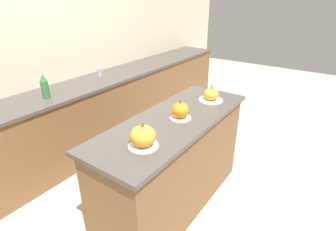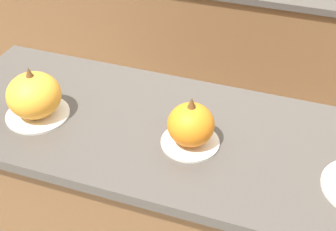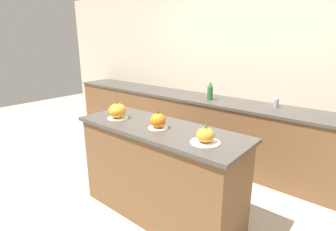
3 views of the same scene
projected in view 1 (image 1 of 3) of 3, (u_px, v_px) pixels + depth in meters
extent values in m
plane|color=#BCB29E|center=(174.00, 203.00, 2.59)|extent=(12.00, 12.00, 0.00)
cube|color=beige|center=(45.00, 54.00, 2.99)|extent=(8.00, 0.06, 2.50)
cube|color=brown|center=(174.00, 165.00, 2.40)|extent=(1.62, 0.55, 0.90)
cube|color=#47423D|center=(175.00, 120.00, 2.20)|extent=(1.68, 0.61, 0.03)
cube|color=brown|center=(74.00, 125.00, 3.16)|extent=(6.00, 0.56, 0.86)
cube|color=#47423D|center=(68.00, 90.00, 2.97)|extent=(6.00, 0.60, 0.03)
cylinder|color=silver|center=(143.00, 146.00, 1.79)|extent=(0.21, 0.21, 0.01)
ellipsoid|color=orange|center=(143.00, 136.00, 1.75)|extent=(0.18, 0.18, 0.15)
cone|color=brown|center=(142.00, 124.00, 1.72)|extent=(0.03, 0.03, 0.04)
cylinder|color=silver|center=(180.00, 118.00, 2.19)|extent=(0.18, 0.18, 0.01)
ellipsoid|color=orange|center=(180.00, 110.00, 2.16)|extent=(0.14, 0.14, 0.13)
cone|color=brown|center=(181.00, 101.00, 2.12)|extent=(0.03, 0.03, 0.04)
cylinder|color=silver|center=(211.00, 100.00, 2.55)|extent=(0.23, 0.23, 0.01)
ellipsoid|color=orange|center=(211.00, 94.00, 2.53)|extent=(0.14, 0.14, 0.11)
cone|color=#38702D|center=(212.00, 87.00, 2.49)|extent=(0.03, 0.03, 0.05)
cylinder|color=#2D6B38|center=(45.00, 90.00, 2.67)|extent=(0.08, 0.08, 0.18)
cone|color=#2D6B38|center=(43.00, 77.00, 2.62)|extent=(0.07, 0.07, 0.08)
cylinder|color=#99999E|center=(100.00, 72.00, 3.39)|extent=(0.06, 0.06, 0.11)
cone|color=#99999E|center=(99.00, 67.00, 3.36)|extent=(0.06, 0.06, 0.05)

